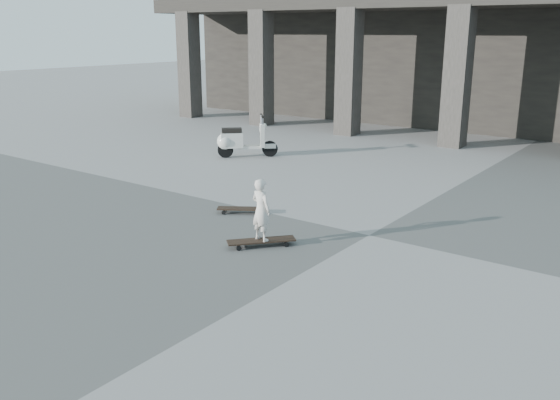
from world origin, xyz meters
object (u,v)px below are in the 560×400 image
Objects in this scene: child at (261,210)px; scooter at (237,141)px; longboard at (261,241)px; skateboard_spare at (241,209)px.

child is 0.78× the size of scooter.
longboard is 6.94m from scooter.
longboard is at bearing -72.37° from skateboard_spare.
child is at bearing -3.91° from longboard.
scooter reaches higher than child.
child is (1.40, -1.16, 0.53)m from skateboard_spare.
longboard is at bearing -90.12° from scooter.
child is (0.00, 0.00, 0.52)m from longboard.
longboard is 0.98× the size of child.
longboard is 1.82m from skateboard_spare.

